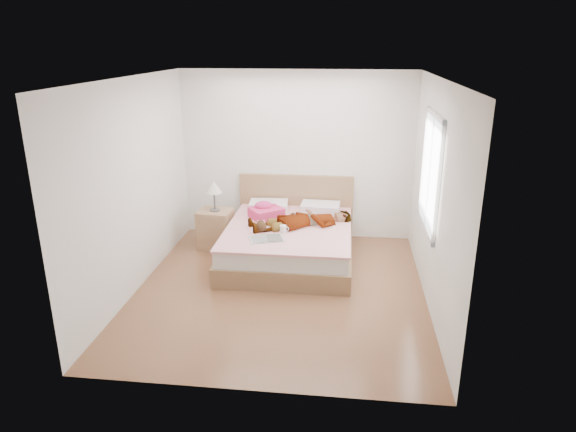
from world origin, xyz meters
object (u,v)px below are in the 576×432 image
at_px(bed, 290,240).
at_px(nightstand, 216,226).
at_px(plush_toy, 261,226).
at_px(magazine, 267,239).
at_px(coffee_mug, 283,229).
at_px(phone, 272,202).
at_px(woman, 303,218).
at_px(towel, 266,211).

distance_m(bed, nightstand, 1.18).
distance_m(bed, plush_toy, 0.56).
relative_size(magazine, coffee_mug, 3.85).
xyz_separation_m(magazine, plush_toy, (-0.13, 0.31, 0.06)).
bearing_deg(plush_toy, bed, 40.24).
relative_size(phone, nightstand, 0.10).
height_order(woman, magazine, woman).
relative_size(towel, nightstand, 0.55).
xyz_separation_m(phone, bed, (0.32, -0.42, -0.44)).
height_order(towel, plush_toy, towel).
bearing_deg(woman, plush_toy, -83.48).
distance_m(towel, magazine, 0.91).
height_order(magazine, coffee_mug, coffee_mug).
height_order(phone, towel, towel).
bearing_deg(nightstand, woman, -10.21).
height_order(phone, bed, bed).
xyz_separation_m(towel, coffee_mug, (0.34, -0.60, -0.04)).
bearing_deg(magazine, phone, 94.59).
relative_size(magazine, plush_toy, 1.98).
distance_m(towel, plush_toy, 0.58).
relative_size(bed, plush_toy, 8.09).
distance_m(woman, towel, 0.63).
bearing_deg(bed, nightstand, 167.32).
bearing_deg(coffee_mug, woman, 55.89).
bearing_deg(nightstand, magazine, -43.55).
xyz_separation_m(phone, towel, (-0.07, -0.14, -0.11)).
relative_size(coffee_mug, plush_toy, 0.51).
relative_size(bed, coffee_mug, 15.74).
xyz_separation_m(phone, coffee_mug, (0.27, -0.74, -0.15)).
bearing_deg(phone, magazine, -109.67).
height_order(towel, nightstand, nightstand).
relative_size(bed, magazine, 4.09).
bearing_deg(coffee_mug, plush_toy, 176.84).
bearing_deg(woman, towel, -138.51).
distance_m(magazine, coffee_mug, 0.35).
xyz_separation_m(woman, nightstand, (-1.34, 0.24, -0.27)).
xyz_separation_m(phone, plush_toy, (-0.05, -0.73, -0.13)).
distance_m(magazine, nightstand, 1.28).
relative_size(phone, bed, 0.05).
relative_size(phone, towel, 0.18).
height_order(woman, bed, bed).
bearing_deg(woman, coffee_mug, -58.36).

